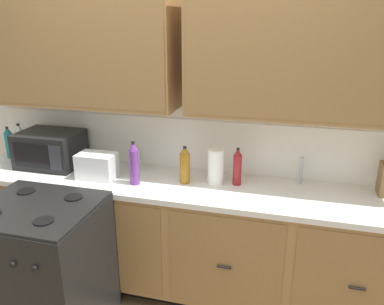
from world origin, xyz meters
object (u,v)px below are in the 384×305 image
(bottle_red, at_px, (237,167))
(microwave, at_px, (50,149))
(toaster, at_px, (97,166))
(paper_towel_roll, at_px, (216,167))
(bottle_amber, at_px, (185,165))
(bottle_teal, at_px, (9,142))
(stove_range, at_px, (44,269))
(bottle_green, at_px, (134,159))
(bottle_violet, at_px, (134,164))
(bottle_clear, at_px, (21,142))

(bottle_red, bearing_deg, microwave, -179.61)
(toaster, height_order, bottle_red, bottle_red)
(paper_towel_roll, xyz_separation_m, bottle_red, (0.15, 0.03, 0.00))
(microwave, height_order, bottle_amber, microwave)
(microwave, relative_size, bottle_teal, 1.78)
(bottle_teal, bearing_deg, microwave, -9.99)
(toaster, bearing_deg, paper_towel_roll, 8.11)
(bottle_teal, bearing_deg, stove_range, -44.12)
(bottle_green, height_order, bottle_violet, bottle_violet)
(stove_range, xyz_separation_m, toaster, (0.14, 0.55, 0.54))
(bottle_teal, bearing_deg, paper_towel_roll, -3.10)
(bottle_green, distance_m, bottle_clear, 1.03)
(paper_towel_roll, xyz_separation_m, bottle_amber, (-0.22, -0.04, 0.01))
(bottle_amber, relative_size, bottle_green, 1.24)
(stove_range, relative_size, bottle_clear, 3.04)
(microwave, relative_size, bottle_amber, 1.73)
(paper_towel_roll, distance_m, bottle_green, 0.66)
(toaster, xyz_separation_m, bottle_teal, (-0.94, 0.22, 0.04))
(toaster, xyz_separation_m, bottle_amber, (0.65, 0.08, 0.04))
(bottle_teal, height_order, bottle_clear, bottle_clear)
(stove_range, bearing_deg, bottle_green, 63.80)
(bottle_amber, bearing_deg, microwave, 177.06)
(paper_towel_roll, height_order, bottle_amber, bottle_amber)
(microwave, bearing_deg, stove_range, -63.79)
(microwave, relative_size, bottle_red, 1.75)
(bottle_green, distance_m, bottle_teal, 1.16)
(microwave, distance_m, bottle_clear, 0.33)
(bottle_red, bearing_deg, bottle_green, 178.08)
(microwave, bearing_deg, bottle_amber, -2.94)
(bottle_amber, xyz_separation_m, bottle_violet, (-0.34, -0.11, 0.02))
(toaster, xyz_separation_m, bottle_red, (1.02, 0.15, 0.04))
(stove_range, bearing_deg, bottle_clear, 131.42)
(stove_range, xyz_separation_m, bottle_red, (1.17, 0.71, 0.58))
(toaster, distance_m, bottle_red, 1.03)
(toaster, height_order, bottle_clear, bottle_clear)
(bottle_amber, relative_size, bottle_clear, 0.89)
(bottle_green, height_order, bottle_red, bottle_red)
(microwave, xyz_separation_m, bottle_teal, (-0.46, 0.08, -0.01))
(bottle_red, xyz_separation_m, bottle_violet, (-0.71, -0.18, 0.02))
(bottle_green, distance_m, bottle_red, 0.81)
(bottle_clear, bearing_deg, microwave, -10.11)
(bottle_green, bearing_deg, bottle_teal, 177.85)
(paper_towel_roll, bearing_deg, bottle_clear, 177.44)
(bottle_green, relative_size, bottle_red, 0.81)
(paper_towel_roll, bearing_deg, stove_range, -146.24)
(toaster, bearing_deg, bottle_amber, 7.24)
(stove_range, height_order, bottle_green, bottle_green)
(toaster, height_order, paper_towel_roll, paper_towel_roll)
(bottle_clear, bearing_deg, bottle_teal, 170.27)
(microwave, relative_size, bottle_clear, 1.54)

